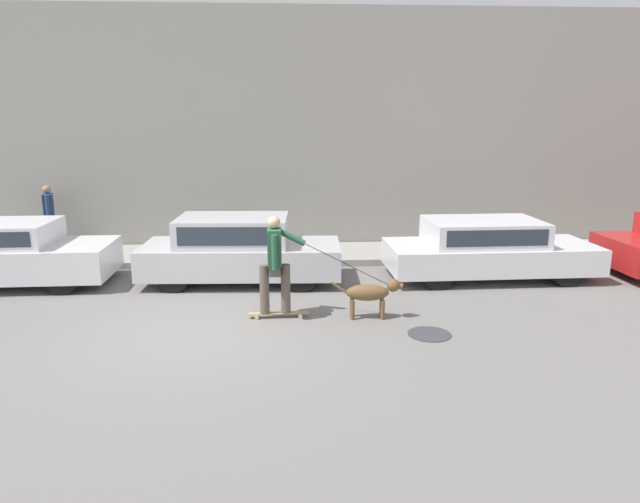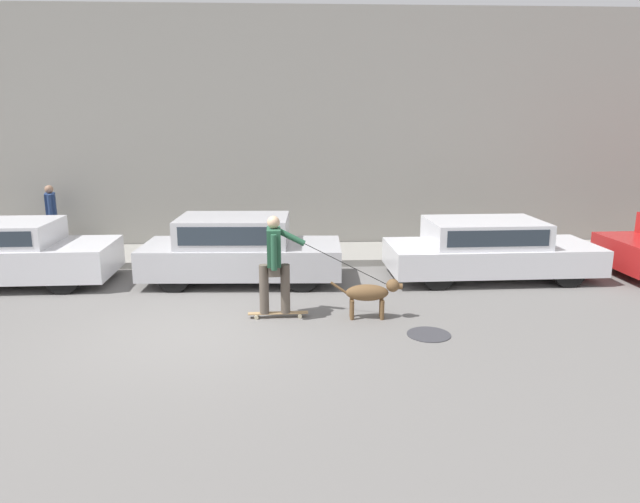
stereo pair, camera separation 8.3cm
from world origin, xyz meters
The scene contains 10 objects.
ground_plane centered at (0.00, 0.00, 0.00)m, with size 36.00×36.00×0.00m, color slate.
back_wall centered at (0.00, 6.11, 2.95)m, with size 32.00×0.30×5.90m.
sidewalk_curb centered at (0.00, 4.96, 0.08)m, with size 30.00×1.95×0.15m.
parked_car_0 centered at (-4.10, 2.91, 0.63)m, with size 3.99×1.75×1.28m.
parked_car_1 centered at (0.46, 2.91, 0.65)m, with size 4.03×1.81×1.34m.
parked_car_2 centered at (5.59, 2.91, 0.61)m, with size 4.29×1.82×1.23m.
dog centered at (2.82, 0.56, 0.44)m, with size 1.19×0.31×0.68m.
skateboarder centered at (1.25, 0.67, 0.98)m, with size 2.40×0.65×1.72m.
pedestrian_with_bag centered at (-4.23, 5.38, 1.01)m, with size 0.36×0.73×1.57m.
manhole_cover centered at (3.62, -0.24, 0.01)m, with size 0.67×0.67×0.01m.
Camera 2 is at (1.55, -8.40, 3.23)m, focal length 32.00 mm.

